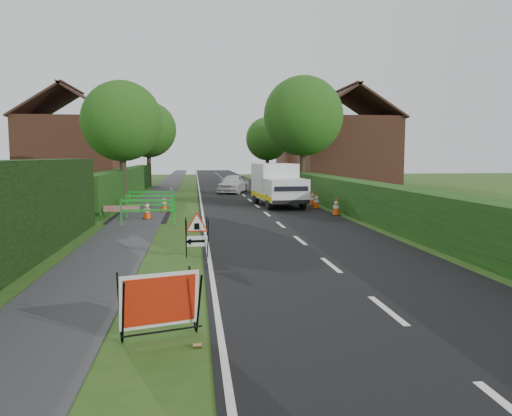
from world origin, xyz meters
TOP-DOWN VIEW (x-y plane):
  - ground at (0.00, 0.00)m, footprint 120.00×120.00m
  - road_surface at (2.50, 35.00)m, footprint 6.00×90.00m
  - footpath at (-3.00, 35.00)m, footprint 2.00×90.00m
  - hedge_west_far at (-5.00, 22.00)m, footprint 1.00×24.00m
  - hedge_east at (6.50, 16.00)m, footprint 1.20×50.00m
  - house_west at (-10.00, 30.00)m, footprint 7.50×7.40m
  - house_east_a at (11.00, 28.00)m, footprint 7.50×7.40m
  - house_east_b at (12.00, 42.00)m, footprint 7.50×7.40m
  - tree_nw at (-4.60, 18.00)m, footprint 4.40×4.40m
  - tree_ne at (6.40, 22.00)m, footprint 5.20×5.20m
  - tree_fw at (-4.60, 34.00)m, footprint 4.80×4.80m
  - tree_fe at (6.40, 38.00)m, footprint 4.20×4.20m
  - red_rect_sign at (-1.21, -3.31)m, footprint 1.24×0.95m
  - triangle_sign at (-0.68, 2.23)m, footprint 0.72×0.72m
  - works_van at (3.55, 15.04)m, footprint 2.30×4.95m
  - traffic_cone_0 at (5.45, 10.78)m, footprint 0.38×0.38m
  - traffic_cone_1 at (5.26, 13.61)m, footprint 0.38×0.38m
  - traffic_cone_2 at (5.40, 15.02)m, footprint 0.38×0.38m
  - traffic_cone_3 at (-2.64, 10.43)m, footprint 0.38×0.38m
  - traffic_cone_4 at (-2.11, 12.99)m, footprint 0.38×0.38m
  - ped_barrier_0 at (-2.45, 8.76)m, footprint 2.06×0.38m
  - ped_barrier_1 at (-2.55, 10.99)m, footprint 2.07×0.44m
  - ped_barrier_2 at (-2.73, 13.22)m, footprint 2.09×0.72m
  - ped_barrier_3 at (-1.83, 14.41)m, footprint 0.45×2.07m
  - redwhite_plank at (-3.68, 10.44)m, footprint 1.48×0.33m
  - litter_can at (-0.69, -3.73)m, footprint 0.12×0.07m
  - hatchback_car at (2.00, 24.51)m, footprint 2.77×4.20m

SIDE VIEW (x-z plane):
  - ground at x=0.00m, z-range 0.00..0.00m
  - hedge_west_far at x=-5.00m, z-range -0.90..0.90m
  - hedge_east at x=6.50m, z-range -0.75..0.75m
  - redwhite_plank at x=-3.68m, z-range -0.12..0.12m
  - litter_can at x=-0.69m, z-range -0.03..0.03m
  - road_surface at x=2.50m, z-range -0.01..0.01m
  - footpath at x=-3.00m, z-range -0.01..0.02m
  - traffic_cone_0 at x=5.45m, z-range 0.00..0.79m
  - traffic_cone_1 at x=5.26m, z-range 0.00..0.79m
  - traffic_cone_2 at x=5.40m, z-range 0.00..0.79m
  - traffic_cone_3 at x=-2.64m, z-range 0.00..0.79m
  - traffic_cone_4 at x=-2.11m, z-range 0.00..0.79m
  - red_rect_sign at x=-1.21m, z-range 0.07..1.02m
  - ped_barrier_0 at x=-2.45m, z-range 0.13..1.13m
  - ped_barrier_1 at x=-2.55m, z-range 0.13..1.13m
  - ped_barrier_2 at x=-2.73m, z-range 0.13..1.13m
  - ped_barrier_3 at x=-1.83m, z-range 0.13..1.13m
  - hatchback_car at x=2.00m, z-range 0.00..1.33m
  - triangle_sign at x=-0.68m, z-range 0.20..1.20m
  - works_van at x=3.55m, z-range 0.07..2.26m
  - house_west at x=-10.00m, z-range -1.04..6.84m
  - house_east_a at x=11.00m, z-range -1.04..6.84m
  - house_east_b at x=12.00m, z-range -1.04..6.84m
  - tree_fe at x=6.40m, z-range 1.05..7.39m
  - tree_nw at x=-4.60m, z-range 1.13..7.83m
  - tree_fw at x=-4.60m, z-range 1.21..8.45m
  - tree_ne at x=6.40m, z-range 1.28..9.07m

